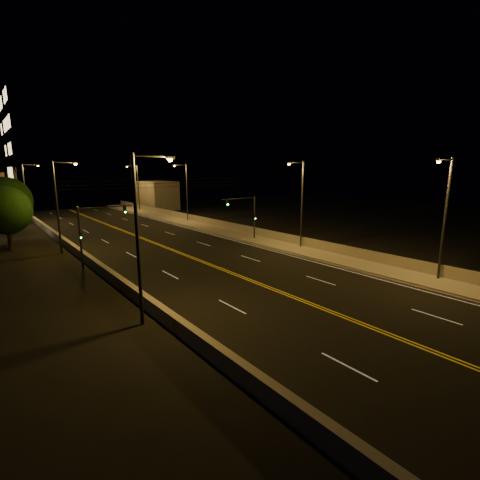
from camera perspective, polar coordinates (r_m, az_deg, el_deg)
ground at (r=20.68m, az=28.30°, el=-15.52°), size 160.00×160.00×0.00m
road at (r=33.23m, az=-4.86°, el=-4.09°), size 18.00×120.00×0.02m
sidewalk at (r=39.91m, az=8.26°, el=-1.31°), size 3.60×120.00×0.30m
curb at (r=38.63m, az=6.32°, el=-1.80°), size 0.14×120.00×0.15m
parapet_wall at (r=40.96m, az=9.89°, el=-0.10°), size 0.30×120.00×1.00m
jersey_barrier at (r=29.40m, az=-19.98°, el=-5.92°), size 0.45×120.00×0.93m
distant_building_right at (r=81.77m, az=-13.36°, el=7.15°), size 6.00×10.00×6.26m
parapet_rail at (r=40.85m, az=9.91°, el=0.63°), size 0.06×120.00×0.06m
lane_markings at (r=33.17m, az=-4.79°, el=-4.09°), size 17.32×116.00×0.00m
streetlight_0 at (r=31.22m, az=30.49°, el=3.85°), size 2.55×0.28×9.80m
streetlight_1 at (r=39.19m, az=9.90°, el=6.51°), size 2.55×0.28×9.80m
streetlight_2 at (r=59.74m, az=-8.93°, el=8.21°), size 2.55×0.28×9.80m
streetlight_3 at (r=79.10m, az=-16.55°, el=8.65°), size 2.55×0.28×9.80m
streetlight_4 at (r=20.25m, az=-15.88°, el=1.68°), size 2.55×0.28×9.80m
streetlight_5 at (r=41.46m, az=-27.54°, el=5.65°), size 2.55×0.28×9.80m
streetlight_6 at (r=65.96m, az=-31.57°, el=6.96°), size 2.55×0.28×9.80m
traffic_signal_right at (r=43.55m, az=1.33°, el=4.51°), size 5.11×0.31×5.65m
traffic_signal_left at (r=35.02m, az=-23.17°, el=1.86°), size 5.11×0.31×5.65m
overhead_wires at (r=40.36m, az=-12.50°, el=9.08°), size 22.00×0.03×0.83m
tree_0 at (r=45.83m, az=-34.06°, el=4.00°), size 5.26×5.26×7.13m
tree_1 at (r=51.52m, az=-34.04°, el=5.29°), size 5.96×5.96×8.08m
tree_3 at (r=67.04m, az=-34.62°, el=5.70°), size 5.25×5.25×7.12m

